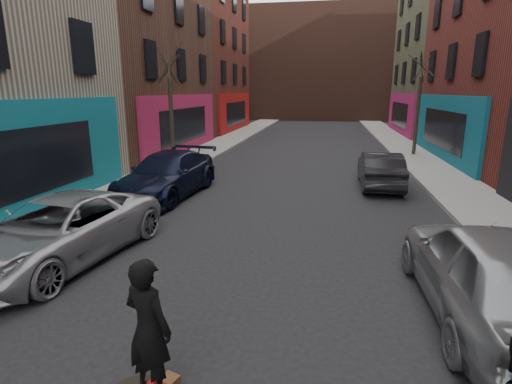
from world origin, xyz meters
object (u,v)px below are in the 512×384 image
at_px(parked_left_end, 167,175).
at_px(parked_right_end, 380,170).
at_px(tree_right_far, 419,94).
at_px(parked_left_far, 59,230).
at_px(tree_left_far, 170,98).
at_px(skateboarder, 148,328).
at_px(parked_right_far, 491,272).

bearing_deg(parked_left_end, parked_right_end, 24.49).
height_order(tree_right_far, parked_left_far, tree_right_far).
xyz_separation_m(parked_left_far, parked_right_end, (7.92, 8.67, -0.02)).
relative_size(tree_left_far, skateboarder, 3.64).
bearing_deg(parked_right_far, parked_left_end, -40.02).
xyz_separation_m(parked_left_far, parked_left_end, (0.14, 5.89, 0.06)).
bearing_deg(skateboarder, parked_left_far, -24.20).
bearing_deg(parked_left_far, tree_right_far, 65.39).
relative_size(tree_left_far, parked_left_far, 1.25).
height_order(tree_right_far, skateboarder, tree_right_far).
distance_m(tree_right_far, skateboarder, 21.79).
distance_m(tree_left_far, parked_left_far, 11.33).
distance_m(tree_left_far, parked_left_end, 5.90).
relative_size(parked_left_far, parked_right_far, 1.03).
distance_m(parked_left_far, skateboarder, 5.24).
relative_size(parked_right_far, parked_right_end, 1.19).
bearing_deg(skateboarder, parked_right_end, -89.41).
height_order(tree_left_far, parked_left_end, tree_left_far).
xyz_separation_m(tree_left_far, skateboarder, (5.41, -14.48, -2.39)).
bearing_deg(parked_right_end, parked_left_far, 47.99).
bearing_deg(parked_right_end, tree_left_far, -12.75).
relative_size(tree_right_far, parked_right_far, 1.35).
bearing_deg(parked_left_end, parked_left_far, -86.48).
bearing_deg(tree_left_far, parked_right_end, -13.15).
height_order(tree_right_far, parked_right_end, tree_right_far).
relative_size(tree_left_far, tree_right_far, 0.96).
xyz_separation_m(parked_right_far, parked_right_end, (-0.63, 9.57, -0.16)).
bearing_deg(parked_left_far, skateboarder, -35.32).
xyz_separation_m(parked_right_end, skateboarder, (-4.11, -12.26, 0.29)).
distance_m(parked_left_far, parked_left_end, 5.89).
relative_size(tree_right_far, parked_right_end, 1.60).
distance_m(tree_right_far, parked_right_end, 9.16).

